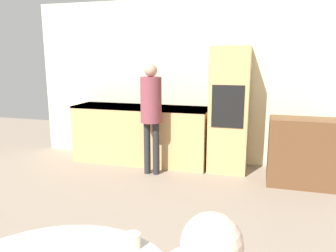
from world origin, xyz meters
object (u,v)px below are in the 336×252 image
Objects in this scene: cup at (132,241)px; person_standing at (151,107)px; oven_unit at (229,110)px; sideboard at (304,153)px.

person_standing is at bearing 106.90° from cup.
oven_unit is 3.49m from cup.
cup is (-0.15, -3.48, -0.15)m from oven_unit.
oven_unit reaches higher than person_standing.
sideboard is 3.34m from cup.
sideboard is at bearing 69.09° from cup.
oven_unit is at bearing 160.15° from sideboard.
oven_unit is 1.15× the size of person_standing.
sideboard is 0.57× the size of person_standing.
person_standing is at bearing -176.63° from sideboard.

